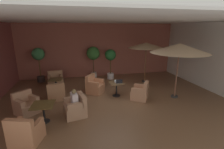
# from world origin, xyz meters

# --- Properties ---
(ground_plane) EXTENTS (10.43, 8.42, 0.02)m
(ground_plane) POSITION_xyz_m (0.00, 0.00, -0.01)
(ground_plane) COLOR brown
(wall_back_brick) EXTENTS (10.43, 0.08, 3.48)m
(wall_back_brick) POSITION_xyz_m (0.00, 4.17, 1.74)
(wall_back_brick) COLOR #995244
(wall_back_brick) RESTS_ON ground_plane
(wall_right_plain) EXTENTS (0.08, 8.42, 3.48)m
(wall_right_plain) POSITION_xyz_m (5.18, 0.00, 1.74)
(wall_right_plain) COLOR silver
(wall_right_plain) RESTS_ON ground_plane
(ceiling_slab) EXTENTS (10.43, 8.42, 0.06)m
(ceiling_slab) POSITION_xyz_m (0.00, 0.00, 3.51)
(ceiling_slab) COLOR white
(ceiling_slab) RESTS_ON wall_back_brick
(cafe_table_front_left) EXTENTS (0.70, 0.70, 0.67)m
(cafe_table_front_left) POSITION_xyz_m (0.21, 0.38, 0.50)
(cafe_table_front_left) COLOR black
(cafe_table_front_left) RESTS_ON ground_plane
(armchair_front_left_north) EXTENTS (1.03, 1.04, 0.91)m
(armchair_front_left_north) POSITION_xyz_m (-0.76, 1.03, 0.34)
(armchair_front_left_north) COLOR #BD7B55
(armchair_front_left_north) RESTS_ON ground_plane
(armchair_front_left_east) EXTENTS (0.99, 0.99, 0.83)m
(armchair_front_left_east) POSITION_xyz_m (1.19, -0.25, 0.31)
(armchair_front_left_east) COLOR tan
(armchair_front_left_east) RESTS_ON ground_plane
(cafe_table_front_right) EXTENTS (0.69, 0.69, 0.67)m
(cafe_table_front_right) POSITION_xyz_m (-2.68, 1.66, 0.48)
(cafe_table_front_right) COLOR black
(cafe_table_front_right) RESTS_ON ground_plane
(armchair_front_right_north) EXTENTS (0.88, 0.82, 0.80)m
(armchair_front_right_north) POSITION_xyz_m (-2.79, 2.69, 0.30)
(armchair_front_right_north) COLOR tan
(armchair_front_right_north) RESTS_ON ground_plane
(armchair_front_right_east) EXTENTS (0.82, 0.86, 0.82)m
(armchair_front_right_east) POSITION_xyz_m (-2.58, 0.63, 0.30)
(armchair_front_right_east) COLOR tan
(armchair_front_right_east) RESTS_ON ground_plane
(cafe_table_mid_center) EXTENTS (0.78, 0.78, 0.67)m
(cafe_table_mid_center) POSITION_xyz_m (-2.82, -1.31, 0.53)
(cafe_table_mid_center) COLOR black
(cafe_table_mid_center) RESTS_ON ground_plane
(armchair_mid_center_north) EXTENTS (1.02, 1.02, 0.85)m
(armchair_mid_center_north) POSITION_xyz_m (-3.59, -0.50, 0.32)
(armchair_mid_center_north) COLOR tan
(armchair_mid_center_north) RESTS_ON ground_plane
(armchair_mid_center_east) EXTENTS (0.94, 0.92, 0.88)m
(armchair_mid_center_east) POSITION_xyz_m (-3.14, -2.38, 0.32)
(armchair_mid_center_east) COLOR #BB7A53
(armchair_mid_center_east) RESTS_ON ground_plane
(armchair_mid_center_south) EXTENTS (0.89, 0.94, 0.79)m
(armchair_mid_center_south) POSITION_xyz_m (-1.74, -1.08, 0.30)
(armchair_mid_center_south) COLOR tan
(armchair_mid_center_south) RESTS_ON ground_plane
(patio_umbrella_tall_red) EXTENTS (2.55, 2.55, 2.53)m
(patio_umbrella_tall_red) POSITION_xyz_m (2.86, -0.40, 2.32)
(patio_umbrella_tall_red) COLOR #2D2D2D
(patio_umbrella_tall_red) RESTS_ON ground_plane
(patio_umbrella_center_beige) EXTENTS (2.09, 2.09, 2.37)m
(patio_umbrella_center_beige) POSITION_xyz_m (2.44, 2.15, 2.20)
(patio_umbrella_center_beige) COLOR #2D2D2D
(patio_umbrella_center_beige) RESTS_ON ground_plane
(potted_tree_left_corner) EXTENTS (0.84, 0.84, 2.06)m
(potted_tree_left_corner) POSITION_xyz_m (-0.49, 3.64, 1.50)
(potted_tree_left_corner) COLOR beige
(potted_tree_left_corner) RESTS_ON ground_plane
(potted_tree_mid_left) EXTENTS (0.73, 0.73, 2.07)m
(potted_tree_mid_left) POSITION_xyz_m (-3.74, 3.57, 1.47)
(potted_tree_mid_left) COLOR #3B3130
(potted_tree_mid_left) RESTS_ON ground_plane
(potted_tree_mid_right) EXTENTS (0.70, 0.70, 1.91)m
(potted_tree_mid_right) POSITION_xyz_m (0.55, 3.24, 1.32)
(potted_tree_mid_right) COLOR silver
(potted_tree_mid_right) RESTS_ON ground_plane
(patron_blue_shirt) EXTENTS (0.28, 0.43, 0.62)m
(patron_blue_shirt) POSITION_xyz_m (-1.77, -1.09, 0.69)
(patron_blue_shirt) COLOR silver
(patron_blue_shirt) RESTS_ON ground_plane
(iced_drink_cup) EXTENTS (0.08, 0.08, 0.11)m
(iced_drink_cup) POSITION_xyz_m (0.18, 0.49, 0.72)
(iced_drink_cup) COLOR white
(iced_drink_cup) RESTS_ON cafe_table_front_left
(open_laptop) EXTENTS (0.31, 0.23, 0.20)m
(open_laptop) POSITION_xyz_m (0.31, 0.30, 0.72)
(open_laptop) COLOR #9EA0A5
(open_laptop) RESTS_ON cafe_table_front_left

